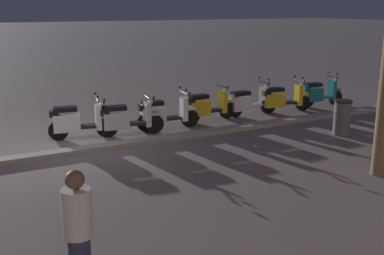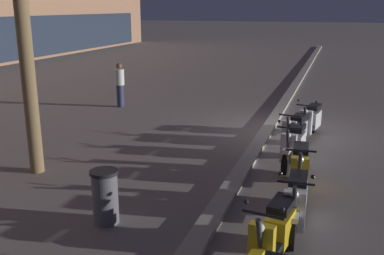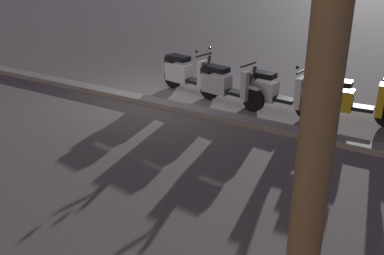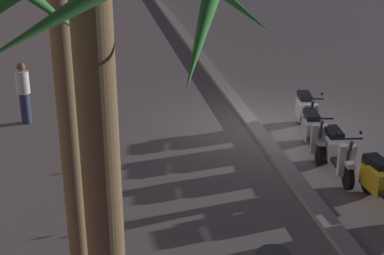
# 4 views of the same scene
# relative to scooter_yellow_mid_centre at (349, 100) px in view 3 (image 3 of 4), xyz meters

# --- Properties ---
(ground_plane) EXTENTS (200.00, 200.00, 0.00)m
(ground_plane) POSITION_rel_scooter_yellow_mid_centre_xyz_m (4.17, 0.95, -0.45)
(ground_plane) COLOR slate
(curb_strip) EXTENTS (60.00, 0.36, 0.12)m
(curb_strip) POSITION_rel_scooter_yellow_mid_centre_xyz_m (4.17, 1.29, -0.39)
(curb_strip) COLOR gray
(curb_strip) RESTS_ON ground
(scooter_yellow_mid_centre) EXTENTS (1.79, 0.56, 1.04)m
(scooter_yellow_mid_centre) POSITION_rel_scooter_yellow_mid_centre_xyz_m (0.00, 0.00, 0.00)
(scooter_yellow_mid_centre) COLOR black
(scooter_yellow_mid_centre) RESTS_ON ground
(scooter_white_second_in_line) EXTENTS (1.83, 0.57, 1.17)m
(scooter_white_second_in_line) POSITION_rel_scooter_yellow_mid_centre_xyz_m (1.55, 0.27, 0.00)
(scooter_white_second_in_line) COLOR black
(scooter_white_second_in_line) RESTS_ON ground
(scooter_silver_gap_after_mid) EXTENTS (1.77, 0.65, 1.04)m
(scooter_silver_gap_after_mid) POSITION_rel_scooter_yellow_mid_centre_xyz_m (2.68, 0.35, -0.00)
(scooter_silver_gap_after_mid) COLOR black
(scooter_silver_gap_after_mid) RESTS_ON ground
(scooter_white_tail_end) EXTENTS (1.73, 0.65, 1.17)m
(scooter_white_tail_end) POSITION_rel_scooter_yellow_mid_centre_xyz_m (3.94, 0.05, 0.01)
(scooter_white_tail_end) COLOR black
(scooter_white_tail_end) RESTS_ON ground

